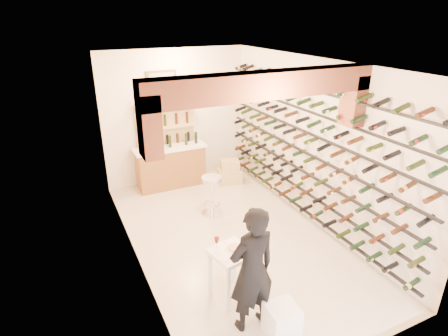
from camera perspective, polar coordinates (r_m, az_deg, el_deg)
name	(u,v)px	position (r m, az deg, el deg)	size (l,w,h in m)	color
ground	(231,237)	(7.10, 1.06, -10.57)	(6.00, 6.00, 0.00)	beige
room_shell	(239,126)	(5.93, 2.35, 6.57)	(3.52, 6.02, 3.21)	silver
wine_rack	(303,148)	(7.16, 12.20, 3.04)	(0.32, 5.70, 2.56)	black
back_counter	(171,165)	(8.95, -8.24, 0.43)	(1.70, 0.62, 1.29)	#955E2E
back_shelving	(166,137)	(8.95, -8.94, 4.73)	(1.40, 0.31, 2.73)	tan
tasting_table	(231,259)	(5.44, 1.13, -13.94)	(0.65, 0.65, 0.97)	white
white_stool	(282,322)	(5.19, 8.92, -22.51)	(0.39, 0.39, 0.49)	white
person	(252,270)	(4.87, 4.37, -15.51)	(0.66, 0.43, 1.80)	black
chrome_barstool	(212,193)	(7.60, -1.90, -3.89)	(0.44, 0.44, 0.85)	silver
crate_lower	(230,176)	(9.15, 0.90, -1.29)	(0.57, 0.40, 0.34)	tan
crate_upper	(230,165)	(9.03, 0.91, 0.45)	(0.44, 0.31, 0.26)	tan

